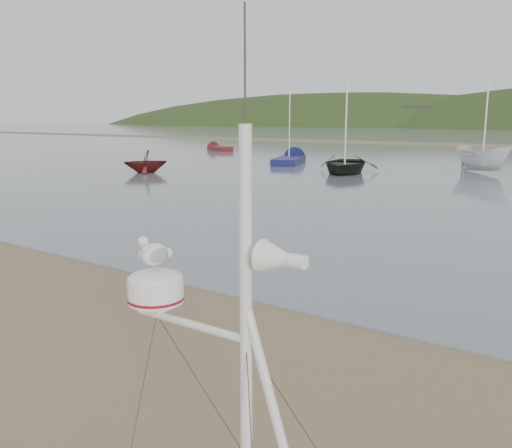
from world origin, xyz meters
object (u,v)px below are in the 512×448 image
Objects in this scene: boat_white at (485,135)px; dinghy_red_far at (215,148)px; sailboat_blue_near at (293,158)px; boat_red at (145,151)px; boat_dark at (346,130)px.

dinghy_red_far is at bearing 111.66° from boat_white.
boat_red is at bearing -103.36° from sailboat_blue_near.
boat_red is (-10.69, -7.41, -1.39)m from boat_dark.
boat_white reaches higher than boat_red.
dinghy_red_far is (-30.33, 9.63, -2.18)m from boat_white.
boat_white is 31.90m from dinghy_red_far.
boat_red is 0.57× the size of boat_white.
boat_white is at bearing -17.62° from dinghy_red_far.
sailboat_blue_near is at bearing 126.21° from boat_white.
boat_red reaches higher than dinghy_red_far.
boat_dark reaches higher than boat_white.
boat_red is 22.01m from boat_white.
boat_dark is at bearing -32.76° from dinghy_red_far.
sailboat_blue_near is (3.18, 13.37, -1.12)m from boat_red.
dinghy_red_far is at bearing 150.28° from sailboat_blue_near.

